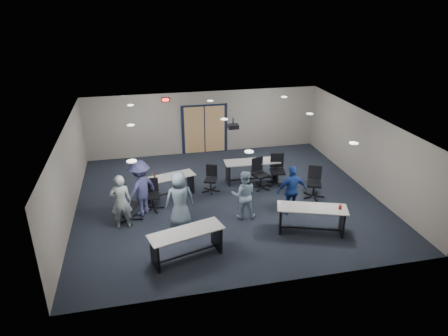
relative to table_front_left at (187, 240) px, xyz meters
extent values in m
plane|color=black|center=(1.79, 3.02, -0.55)|extent=(10.00, 10.00, 0.00)
cube|color=gray|center=(1.79, 7.52, 0.80)|extent=(10.00, 0.04, 2.70)
cube|color=gray|center=(1.79, -1.48, 0.80)|extent=(10.00, 0.04, 2.70)
cube|color=gray|center=(-3.21, 3.02, 0.80)|extent=(0.04, 9.00, 2.70)
cube|color=gray|center=(6.79, 3.02, 0.80)|extent=(0.04, 9.00, 2.70)
cube|color=silver|center=(1.79, 3.02, 2.15)|extent=(10.00, 9.00, 0.04)
cube|color=black|center=(1.79, 7.49, 0.50)|extent=(2.00, 0.06, 2.20)
cube|color=tan|center=(1.34, 7.47, 0.50)|extent=(0.85, 0.04, 2.05)
cube|color=tan|center=(2.24, 7.47, 0.50)|extent=(0.85, 0.04, 2.05)
cube|color=black|center=(0.19, 7.47, 1.90)|extent=(0.32, 0.05, 0.18)
cube|color=#FF0C0C|center=(0.19, 7.44, 1.90)|extent=(0.26, 0.02, 0.12)
cylinder|color=black|center=(2.09, 3.52, 2.03)|extent=(0.04, 0.04, 0.24)
cube|color=black|center=(2.09, 3.52, 1.85)|extent=(0.35, 0.30, 0.14)
cylinder|color=black|center=(2.09, 3.37, 1.85)|extent=(0.08, 0.03, 0.08)
cube|color=#A8A69E|center=(0.00, 0.00, 0.24)|extent=(2.08, 1.17, 0.03)
cube|color=black|center=(-0.85, -0.24, -0.16)|extent=(0.22, 0.60, 0.77)
cube|color=black|center=(0.85, 0.24, -0.16)|extent=(0.22, 0.60, 0.77)
cube|color=black|center=(0.00, 0.00, -0.44)|extent=(1.71, 0.53, 0.04)
cube|color=#A8A69E|center=(3.71, 0.47, 0.24)|extent=(2.10, 1.27, 0.03)
cube|color=black|center=(2.87, 0.75, -0.16)|extent=(0.25, 0.59, 0.77)
cube|color=black|center=(4.54, 0.18, -0.16)|extent=(0.25, 0.59, 0.77)
cube|color=black|center=(3.71, 0.47, -0.44)|extent=(1.69, 0.63, 0.04)
cylinder|color=#AB2016|center=(4.44, 0.21, 0.33)|extent=(0.09, 0.09, 0.13)
cube|color=#A8A69E|center=(-0.12, 3.66, 0.16)|extent=(1.88, 1.05, 0.03)
cube|color=black|center=(-0.89, 3.45, -0.20)|extent=(0.19, 0.54, 0.70)
cube|color=black|center=(0.64, 3.87, -0.20)|extent=(0.19, 0.54, 0.70)
cube|color=black|center=(-0.12, 3.66, -0.45)|extent=(1.55, 0.47, 0.04)
cube|color=#A8A69E|center=(2.97, 4.15, 0.25)|extent=(2.04, 0.75, 0.03)
cube|color=black|center=(2.08, 4.18, -0.16)|extent=(0.08, 0.62, 0.78)
cube|color=black|center=(3.86, 4.11, -0.16)|extent=(0.08, 0.62, 0.78)
cube|color=black|center=(2.97, 4.15, -0.44)|extent=(1.79, 0.13, 0.04)
imported|color=#939EA1|center=(-1.67, 1.90, 0.31)|extent=(0.64, 0.43, 1.72)
imported|color=slate|center=(0.02, 1.65, 0.33)|extent=(0.89, 0.61, 1.76)
imported|color=#95AFC6|center=(2.00, 1.70, 0.24)|extent=(0.86, 0.73, 1.58)
imported|color=navy|center=(3.53, 1.62, 0.26)|extent=(0.96, 0.43, 1.62)
imported|color=#393A67|center=(-1.09, 2.56, 0.37)|extent=(1.34, 1.29, 1.83)
camera|label=1|loc=(-0.93, -8.79, 5.90)|focal=32.00mm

